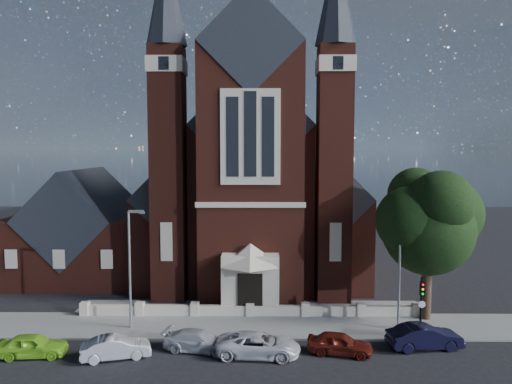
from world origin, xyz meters
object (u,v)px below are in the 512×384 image
street_lamp_left (131,262)px  car_dark_red (340,343)px  church (253,187)px  parish_hall (84,234)px  street_lamp_right (401,263)px  car_silver_b (199,341)px  street_tree (431,224)px  car_lime_van (33,345)px  traffic_signal (422,299)px  car_silver_a (116,348)px  car_white_suv (258,345)px  car_navy (425,337)px

street_lamp_left → car_dark_red: (13.35, -4.01, -3.94)m
church → parish_hall: bearing=-162.8°
street_lamp_left → street_lamp_right: 18.00m
car_silver_b → street_lamp_left: bearing=64.9°
church → street_tree: (12.60, -17.23, -1.23)m
church → street_tree: size_ratio=3.26×
car_lime_van → car_silver_b: size_ratio=0.93×
traffic_signal → car_silver_a: (-18.63, -3.16, -1.93)m
street_tree → traffic_signal: bearing=-115.9°
traffic_signal → car_lime_van: bearing=-172.8°
street_tree → car_silver_b: (-15.57, -5.29, -6.34)m
car_silver_b → car_white_suv: bearing=-90.7°
street_tree → car_silver_a: (-20.23, -6.45, -6.31)m
car_navy → street_lamp_left: bearing=72.6°
parish_hall → car_white_suv: bearing=-47.8°
street_lamp_right → car_lime_van: 23.44m
street_lamp_right → church: bearing=118.0°
church → parish_hall: (-16.00, -4.94, -4.17)m
street_lamp_left → car_lime_van: bearing=-135.8°
car_dark_red → car_lime_van: bearing=104.4°
church → street_lamp_right: size_ratio=4.31×
street_lamp_right → traffic_signal: street_lamp_right is taller
car_navy → parish_hall: bearing=49.4°
street_lamp_left → car_silver_b: size_ratio=1.90×
car_white_suv → car_lime_van: bearing=95.2°
street_lamp_right → car_dark_red: size_ratio=2.11×
church → car_lime_van: bearing=-118.2°
street_tree → car_silver_b: bearing=-161.3°
church → car_lime_van: (-12.57, -23.48, -7.51)m
parish_hall → street_tree: street_tree is taller
traffic_signal → parish_hall: bearing=150.0°
car_lime_van → car_white_suv: car_white_suv is taller
street_lamp_left → car_dark_red: street_lamp_left is taller
street_tree → car_lime_van: bearing=-166.1°
car_silver_a → car_navy: 18.45m
church → street_tree: church is taller
parish_hall → car_dark_red: 28.20m
car_lime_van → car_dark_red: bearing=-93.2°
church → parish_hall: size_ratio=2.86×
car_silver_b → car_navy: 13.73m
car_lime_van → car_navy: 23.36m
street_lamp_left → car_silver_b: street_lamp_left is taller
parish_hall → street_lamp_right: (26.09, -14.00, 0.59)m
car_silver_a → car_silver_b: bearing=-92.5°
car_silver_a → street_lamp_left: bearing=-13.2°
car_lime_van → car_silver_b: bearing=-89.2°
traffic_signal → car_silver_a: traffic_signal is taller
church → car_dark_red: bearing=-76.7°
street_lamp_right → car_white_suv: 11.11m
car_navy → car_dark_red: bearing=91.5°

